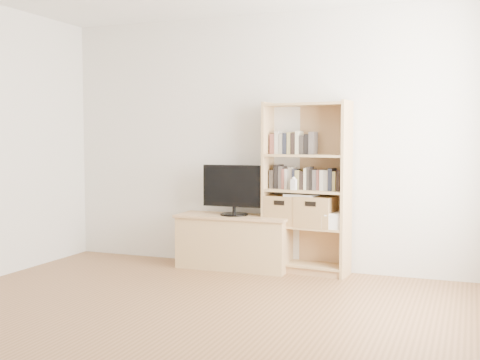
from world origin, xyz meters
The scene contains 12 objects.
floor centered at (0.00, 0.00, 0.00)m, with size 4.50×5.00×0.01m, color brown.
back_wall centered at (0.00, 2.50, 1.30)m, with size 4.50×0.02×2.60m, color silver.
tv_stand centered at (-0.28, 2.29, 0.26)m, with size 1.14×0.43×0.52m, color tan.
bookshelf centered at (0.46, 2.35, 0.85)m, with size 0.85×0.30×1.69m, color tan.
television centered at (-0.28, 2.29, 0.80)m, with size 0.66×0.05×0.52m, color black.
books_row_mid centered at (0.46, 2.37, 0.94)m, with size 0.84×0.16×0.23m, color #36302C.
books_row_upper centered at (0.27, 2.39, 1.28)m, with size 0.39×0.15×0.21m, color #36302C.
baby_monitor centered at (0.36, 2.27, 0.88)m, with size 0.06×0.04×0.11m, color white.
basket_left centered at (0.23, 2.37, 0.61)m, with size 0.35×0.29×0.29m, color olive.
basket_right centered at (0.56, 2.33, 0.62)m, with size 0.36×0.30×0.30m, color olive.
laptop centered at (0.41, 2.34, 0.77)m, with size 0.31×0.21×0.02m, color silver.
magazine_stack centered at (0.75, 2.31, 0.53)m, with size 0.19×0.27×0.13m, color beige.
Camera 1 is at (1.98, -3.38, 1.34)m, focal length 45.00 mm.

